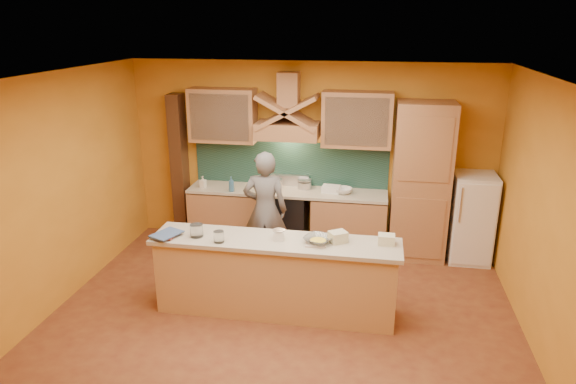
% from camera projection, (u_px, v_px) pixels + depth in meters
% --- Properties ---
extents(floor, '(5.50, 5.00, 0.01)m').
position_uv_depth(floor, '(279.00, 325.00, 5.93)').
color(floor, brown).
rests_on(floor, ground).
extents(ceiling, '(5.50, 5.00, 0.01)m').
position_uv_depth(ceiling, '(278.00, 79.00, 5.04)').
color(ceiling, white).
rests_on(ceiling, wall_back).
extents(wall_back, '(5.50, 0.02, 2.80)m').
position_uv_depth(wall_back, '(310.00, 155.00, 7.82)').
color(wall_back, orange).
rests_on(wall_back, floor).
extents(wall_front, '(5.50, 0.02, 2.80)m').
position_uv_depth(wall_front, '(201.00, 355.00, 3.15)').
color(wall_front, orange).
rests_on(wall_front, floor).
extents(wall_left, '(0.02, 5.00, 2.80)m').
position_uv_depth(wall_left, '(46.00, 198.00, 5.94)').
color(wall_left, orange).
rests_on(wall_left, floor).
extents(wall_right, '(0.02, 5.00, 2.80)m').
position_uv_depth(wall_right, '(553.00, 230.00, 5.03)').
color(wall_right, orange).
rests_on(wall_right, floor).
extents(base_cabinet_left, '(1.10, 0.60, 0.86)m').
position_uv_depth(base_cabinet_left, '(228.00, 216.00, 8.05)').
color(base_cabinet_left, '#AC774F').
rests_on(base_cabinet_left, floor).
extents(base_cabinet_right, '(1.10, 0.60, 0.86)m').
position_uv_depth(base_cabinet_right, '(349.00, 224.00, 7.74)').
color(base_cabinet_right, '#AC774F').
rests_on(base_cabinet_right, floor).
extents(counter_top, '(3.00, 0.62, 0.04)m').
position_uv_depth(counter_top, '(287.00, 191.00, 7.75)').
color(counter_top, '#B5AB99').
rests_on(counter_top, base_cabinet_left).
extents(stove, '(0.60, 0.58, 0.90)m').
position_uv_depth(stove, '(287.00, 219.00, 7.89)').
color(stove, black).
rests_on(stove, floor).
extents(backsplash, '(3.00, 0.03, 0.70)m').
position_uv_depth(backsplash, '(290.00, 164.00, 7.90)').
color(backsplash, '#1A3934').
rests_on(backsplash, wall_back).
extents(range_hood, '(0.92, 0.50, 0.24)m').
position_uv_depth(range_hood, '(288.00, 131.00, 7.50)').
color(range_hood, '#AC774F').
rests_on(range_hood, wall_back).
extents(hood_chimney, '(0.30, 0.30, 0.50)m').
position_uv_depth(hood_chimney, '(289.00, 90.00, 7.41)').
color(hood_chimney, '#AC774F').
rests_on(hood_chimney, wall_back).
extents(upper_cabinet_left, '(1.00, 0.35, 0.80)m').
position_uv_depth(upper_cabinet_left, '(223.00, 115.00, 7.68)').
color(upper_cabinet_left, '#AC774F').
rests_on(upper_cabinet_left, wall_back).
extents(upper_cabinet_right, '(1.00, 0.35, 0.80)m').
position_uv_depth(upper_cabinet_right, '(357.00, 120.00, 7.35)').
color(upper_cabinet_right, '#AC774F').
rests_on(upper_cabinet_right, wall_back).
extents(pantry_column, '(0.80, 0.60, 2.30)m').
position_uv_depth(pantry_column, '(421.00, 182.00, 7.35)').
color(pantry_column, '#AC774F').
rests_on(pantry_column, floor).
extents(fridge, '(0.58, 0.60, 1.30)m').
position_uv_depth(fridge, '(471.00, 218.00, 7.38)').
color(fridge, white).
rests_on(fridge, floor).
extents(trim_column_left, '(0.20, 0.30, 2.30)m').
position_uv_depth(trim_column_left, '(180.00, 167.00, 8.10)').
color(trim_column_left, '#472816').
rests_on(trim_column_left, floor).
extents(island_body, '(2.80, 0.55, 0.88)m').
position_uv_depth(island_body, '(276.00, 279.00, 6.09)').
color(island_body, tan).
rests_on(island_body, floor).
extents(island_top, '(2.90, 0.62, 0.05)m').
position_uv_depth(island_top, '(275.00, 242.00, 5.94)').
color(island_top, '#B5AB99').
rests_on(island_top, island_body).
extents(person, '(0.65, 0.45, 1.68)m').
position_uv_depth(person, '(265.00, 210.00, 7.14)').
color(person, slate).
rests_on(person, floor).
extents(pot_large, '(0.24, 0.24, 0.15)m').
position_uv_depth(pot_large, '(274.00, 185.00, 7.78)').
color(pot_large, silver).
rests_on(pot_large, stove).
extents(pot_small, '(0.22, 0.22, 0.13)m').
position_uv_depth(pot_small, '(304.00, 186.00, 7.80)').
color(pot_small, '#BBBAC2').
rests_on(pot_small, stove).
extents(soap_bottle_a, '(0.10, 0.10, 0.18)m').
position_uv_depth(soap_bottle_a, '(203.00, 182.00, 7.83)').
color(soap_bottle_a, silver).
rests_on(soap_bottle_a, counter_top).
extents(soap_bottle_b, '(0.10, 0.10, 0.23)m').
position_uv_depth(soap_bottle_b, '(231.00, 184.00, 7.64)').
color(soap_bottle_b, teal).
rests_on(soap_bottle_b, counter_top).
extents(bowl_back, '(0.32, 0.32, 0.08)m').
position_uv_depth(bowl_back, '(343.00, 191.00, 7.58)').
color(bowl_back, silver).
rests_on(bowl_back, counter_top).
extents(dish_rack, '(0.28, 0.23, 0.09)m').
position_uv_depth(dish_rack, '(331.00, 189.00, 7.64)').
color(dish_rack, white).
rests_on(dish_rack, counter_top).
extents(book_lower, '(0.22, 0.29, 0.03)m').
position_uv_depth(book_lower, '(159.00, 234.00, 6.05)').
color(book_lower, '#B94D42').
rests_on(book_lower, island_top).
extents(book_upper, '(0.37, 0.42, 0.03)m').
position_uv_depth(book_upper, '(159.00, 232.00, 6.05)').
color(book_upper, '#3D5687').
rests_on(book_upper, island_top).
extents(jar_large, '(0.20, 0.20, 0.15)m').
position_uv_depth(jar_large, '(197.00, 231.00, 5.99)').
color(jar_large, silver).
rests_on(jar_large, island_top).
extents(jar_small, '(0.14, 0.14, 0.13)m').
position_uv_depth(jar_small, '(219.00, 237.00, 5.84)').
color(jar_small, white).
rests_on(jar_small, island_top).
extents(kitchen_scale, '(0.14, 0.14, 0.10)m').
position_uv_depth(kitchen_scale, '(279.00, 235.00, 5.92)').
color(kitchen_scale, white).
rests_on(kitchen_scale, island_top).
extents(mixing_bowl, '(0.41, 0.41, 0.08)m').
position_uv_depth(mixing_bowl, '(318.00, 240.00, 5.83)').
color(mixing_bowl, white).
rests_on(mixing_bowl, island_top).
extents(cloth, '(0.25, 0.20, 0.02)m').
position_uv_depth(cloth, '(316.00, 244.00, 5.79)').
color(cloth, beige).
rests_on(cloth, island_top).
extents(grocery_bag_a, '(0.25, 0.24, 0.13)m').
position_uv_depth(grocery_bag_a, '(338.00, 237.00, 5.85)').
color(grocery_bag_a, beige).
rests_on(grocery_bag_a, island_top).
extents(grocery_bag_b, '(0.19, 0.15, 0.11)m').
position_uv_depth(grocery_bag_b, '(386.00, 239.00, 5.79)').
color(grocery_bag_b, beige).
rests_on(grocery_bag_b, island_top).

